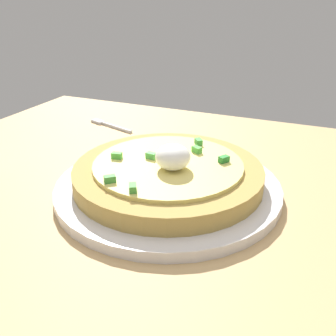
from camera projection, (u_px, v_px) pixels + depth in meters
dining_table at (183, 237)px, 41.46cm from camera, size 95.67×83.44×2.55cm
plate at (168, 187)px, 47.95cm from camera, size 28.73×28.73×1.36cm
pizza at (168, 172)px, 46.99cm from camera, size 23.99×23.99×5.88cm
fork at (108, 125)px, 71.59cm from camera, size 10.56×4.19×0.50cm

